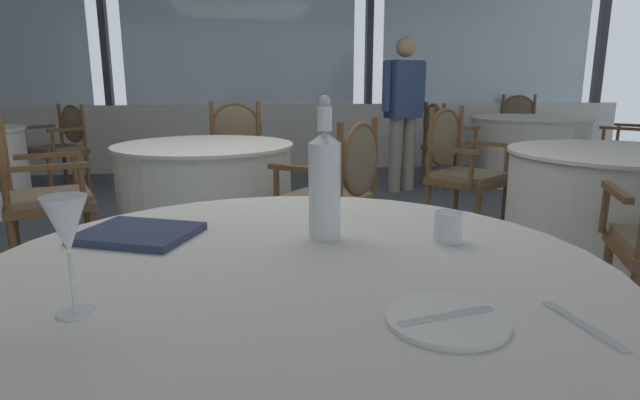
{
  "coord_description": "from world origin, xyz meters",
  "views": [
    {
      "loc": [
        0.06,
        -2.8,
        1.13
      ],
      "look_at": [
        0.21,
        -1.72,
        0.88
      ],
      "focal_mm": 28.9,
      "sensor_mm": 36.0,
      "label": 1
    }
  ],
  "objects_px": {
    "dining_chair_3_0": "(31,186)",
    "diner_person_0": "(404,106)",
    "water_bottle": "(325,182)",
    "wine_glass": "(67,229)",
    "dining_chair_0_1": "(62,141)",
    "dining_chair_1_2": "(458,162)",
    "dining_chair_2_1": "(637,141)",
    "water_tumbler": "(448,227)",
    "side_plate": "(446,319)",
    "menu_book": "(139,233)",
    "dining_chair_3_1": "(339,188)",
    "dining_chair_3_2": "(234,151)",
    "dining_chair_2_0": "(443,138)",
    "dining_chair_2_2": "(518,126)"
  },
  "relations": [
    {
      "from": "wine_glass",
      "to": "dining_chair_2_1",
      "type": "bearing_deg",
      "value": 42.35
    },
    {
      "from": "dining_chair_2_1",
      "to": "dining_chair_3_2",
      "type": "distance_m",
      "value": 3.98
    },
    {
      "from": "wine_glass",
      "to": "water_tumbler",
      "type": "relative_size",
      "value": 2.76
    },
    {
      "from": "wine_glass",
      "to": "dining_chair_2_2",
      "type": "distance_m",
      "value": 6.88
    },
    {
      "from": "dining_chair_2_0",
      "to": "dining_chair_2_1",
      "type": "relative_size",
      "value": 0.98
    },
    {
      "from": "wine_glass",
      "to": "menu_book",
      "type": "distance_m",
      "value": 0.47
    },
    {
      "from": "water_bottle",
      "to": "dining_chair_2_0",
      "type": "height_order",
      "value": "water_bottle"
    },
    {
      "from": "water_bottle",
      "to": "dining_chair_2_2",
      "type": "distance_m",
      "value": 6.29
    },
    {
      "from": "diner_person_0",
      "to": "water_bottle",
      "type": "bearing_deg",
      "value": 139.4
    },
    {
      "from": "wine_glass",
      "to": "dining_chair_3_1",
      "type": "relative_size",
      "value": 0.22
    },
    {
      "from": "water_bottle",
      "to": "dining_chair_2_2",
      "type": "relative_size",
      "value": 0.37
    },
    {
      "from": "water_tumbler",
      "to": "dining_chair_2_1",
      "type": "height_order",
      "value": "dining_chair_2_1"
    },
    {
      "from": "menu_book",
      "to": "dining_chair_1_2",
      "type": "bearing_deg",
      "value": 73.3
    },
    {
      "from": "dining_chair_2_1",
      "to": "dining_chair_0_1",
      "type": "bearing_deg",
      "value": 43.25
    },
    {
      "from": "water_bottle",
      "to": "dining_chair_3_0",
      "type": "bearing_deg",
      "value": 128.38
    },
    {
      "from": "dining_chair_2_1",
      "to": "dining_chair_3_2",
      "type": "relative_size",
      "value": 0.96
    },
    {
      "from": "water_tumbler",
      "to": "dining_chair_2_2",
      "type": "height_order",
      "value": "dining_chair_2_2"
    },
    {
      "from": "wine_glass",
      "to": "dining_chair_2_1",
      "type": "relative_size",
      "value": 0.22
    },
    {
      "from": "dining_chair_3_0",
      "to": "diner_person_0",
      "type": "distance_m",
      "value": 3.59
    },
    {
      "from": "dining_chair_1_2",
      "to": "dining_chair_3_2",
      "type": "distance_m",
      "value": 1.84
    },
    {
      "from": "dining_chair_2_0",
      "to": "dining_chair_3_0",
      "type": "bearing_deg",
      "value": -152.57
    },
    {
      "from": "menu_book",
      "to": "dining_chair_2_2",
      "type": "distance_m",
      "value": 6.5
    },
    {
      "from": "side_plate",
      "to": "water_tumbler",
      "type": "height_order",
      "value": "water_tumbler"
    },
    {
      "from": "water_bottle",
      "to": "dining_chair_0_1",
      "type": "relative_size",
      "value": 0.39
    },
    {
      "from": "dining_chair_0_1",
      "to": "water_tumbler",
      "type": "bearing_deg",
      "value": 68.84
    },
    {
      "from": "dining_chair_3_0",
      "to": "dining_chair_3_2",
      "type": "xyz_separation_m",
      "value": [
        1.09,
        1.35,
        0.0
      ]
    },
    {
      "from": "water_bottle",
      "to": "wine_glass",
      "type": "xyz_separation_m",
      "value": [
        -0.49,
        -0.38,
        0.01
      ]
    },
    {
      "from": "water_tumbler",
      "to": "dining_chair_3_0",
      "type": "xyz_separation_m",
      "value": [
        -1.71,
        1.85,
        -0.22
      ]
    },
    {
      "from": "side_plate",
      "to": "dining_chair_3_0",
      "type": "distance_m",
      "value": 2.76
    },
    {
      "from": "dining_chair_2_0",
      "to": "diner_person_0",
      "type": "distance_m",
      "value": 0.63
    },
    {
      "from": "dining_chair_3_2",
      "to": "dining_chair_2_2",
      "type": "bearing_deg",
      "value": 129.13
    },
    {
      "from": "dining_chair_0_1",
      "to": "dining_chair_2_1",
      "type": "relative_size",
      "value": 0.98
    },
    {
      "from": "wine_glass",
      "to": "dining_chair_3_1",
      "type": "distance_m",
      "value": 2.07
    },
    {
      "from": "side_plate",
      "to": "water_tumbler",
      "type": "distance_m",
      "value": 0.46
    },
    {
      "from": "side_plate",
      "to": "water_tumbler",
      "type": "xyz_separation_m",
      "value": [
        0.17,
        0.43,
        0.03
      ]
    },
    {
      "from": "dining_chair_3_0",
      "to": "diner_person_0",
      "type": "height_order",
      "value": "diner_person_0"
    },
    {
      "from": "dining_chair_0_1",
      "to": "dining_chair_3_1",
      "type": "xyz_separation_m",
      "value": [
        2.37,
        -2.8,
        0.02
      ]
    },
    {
      "from": "water_tumbler",
      "to": "dining_chair_2_0",
      "type": "bearing_deg",
      "value": 69.02
    },
    {
      "from": "wine_glass",
      "to": "dining_chair_0_1",
      "type": "relative_size",
      "value": 0.23
    },
    {
      "from": "dining_chair_1_2",
      "to": "dining_chair_2_1",
      "type": "xyz_separation_m",
      "value": [
        2.34,
        1.11,
        -0.01
      ]
    },
    {
      "from": "dining_chair_0_1",
      "to": "diner_person_0",
      "type": "xyz_separation_m",
      "value": [
        3.48,
        -0.34,
        0.35
      ]
    },
    {
      "from": "menu_book",
      "to": "dining_chair_3_0",
      "type": "distance_m",
      "value": 1.96
    },
    {
      "from": "wine_glass",
      "to": "dining_chair_2_2",
      "type": "height_order",
      "value": "dining_chair_2_2"
    },
    {
      "from": "water_tumbler",
      "to": "side_plate",
      "type": "bearing_deg",
      "value": -111.64
    },
    {
      "from": "wine_glass",
      "to": "diner_person_0",
      "type": "height_order",
      "value": "diner_person_0"
    },
    {
      "from": "diner_person_0",
      "to": "dining_chair_3_1",
      "type": "bearing_deg",
      "value": 134.76
    },
    {
      "from": "wine_glass",
      "to": "dining_chair_2_0",
      "type": "xyz_separation_m",
      "value": [
        2.4,
        4.5,
        -0.36
      ]
    },
    {
      "from": "wine_glass",
      "to": "menu_book",
      "type": "relative_size",
      "value": 0.76
    },
    {
      "from": "side_plate",
      "to": "dining_chair_0_1",
      "type": "distance_m",
      "value": 5.29
    },
    {
      "from": "diner_person_0",
      "to": "menu_book",
      "type": "bearing_deg",
      "value": 133.19
    }
  ]
}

